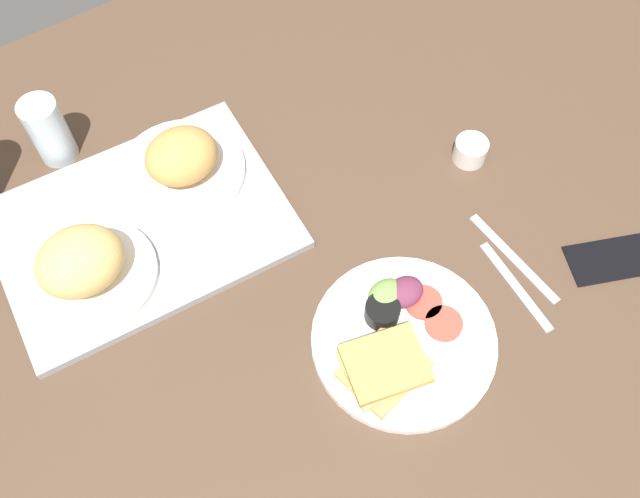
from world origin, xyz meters
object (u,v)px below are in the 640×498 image
bread_plate_far (181,162)px  espresso_cup (470,151)px  plate_with_salad (399,338)px  fork (516,286)px  drinking_glass (49,131)px  bread_plate_near (84,265)px  serving_tray (142,226)px  cell_phone (614,259)px  knife (514,257)px

bread_plate_far → espresso_cup: bearing=-27.3°
plate_with_salad → fork: plate_with_salad is taller
bread_plate_far → drinking_glass: (-15.56, 16.90, 0.91)cm
fork → drinking_glass: bearing=42.2°
plate_with_salad → drinking_glass: (-28.10, 59.72, 4.36)cm
espresso_cup → fork: espresso_cup is taller
bread_plate_near → plate_with_salad: size_ratio=0.70×
bread_plate_near → fork: (54.02, -35.73, -5.71)cm
drinking_glass → espresso_cup: bearing=-33.8°
serving_tray → fork: (43.48, -40.72, -0.55)cm
serving_tray → plate_with_salad: 44.59cm
drinking_glass → fork: drinking_glass is taller
drinking_glass → cell_phone: (64.69, -66.88, -5.73)cm
espresso_cup → cell_phone: 28.75cm
cell_phone → bread_plate_far: bearing=156.6°
fork → knife: 5.00cm
plate_with_salad → drinking_glass: bearing=115.2°
serving_tray → espresso_cup: bearing=-18.3°
espresso_cup → bread_plate_far: bearing=152.7°
bread_plate_near → knife: bearing=-29.1°
plate_with_salad → fork: size_ratio=1.60×
knife → espresso_cup: bearing=-21.5°
serving_tray → espresso_cup: size_ratio=8.04×
serving_tray → cell_phone: size_ratio=3.13×
drinking_glass → espresso_cup: drinking_glass is taller
bread_plate_far → espresso_cup: size_ratio=3.76×
plate_with_salad → drinking_glass: size_ratio=2.22×
plate_with_salad → cell_phone: bearing=-11.1°
bread_plate_near → cell_phone: (69.94, -40.47, -5.56)cm
serving_tray → fork: 59.57cm
bread_plate_near → cell_phone: 81.00cm
bread_plate_far → espresso_cup: (42.66, -22.02, -3.22)cm
serving_tray → bread_plate_near: bearing=-154.7°
drinking_glass → knife: drinking_glass is taller
cell_phone → drinking_glass: bearing=156.2°
serving_tray → bread_plate_far: size_ratio=2.14×
knife → cell_phone: size_ratio=1.32×
serving_tray → bread_plate_far: bearing=23.8°
bread_plate_far → plate_with_salad: bearing=-73.7°
fork → knife: same height
bread_plate_near → knife: (57.02, -31.73, -5.71)cm
espresso_cup → knife: bearing=-108.5°
bread_plate_far → knife: (36.21, -41.24, -4.97)cm
fork → cell_phone: bearing=-102.5°
bread_plate_near → espresso_cup: bearing=-11.2°
cell_phone → plate_with_salad: bearing=-169.0°
plate_with_salad → fork: bearing=-6.7°
bread_plate_near → drinking_glass: drinking_glass is taller
bread_plate_near → knife: size_ratio=1.01×
espresso_cup → fork: 25.13cm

